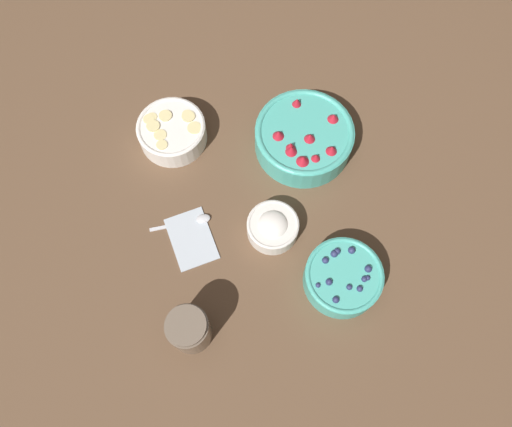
{
  "coord_description": "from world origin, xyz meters",
  "views": [
    {
      "loc": [
        0.39,
        -0.06,
        1.05
      ],
      "look_at": [
        0.0,
        -0.01,
        0.05
      ],
      "focal_mm": 35.0,
      "sensor_mm": 36.0,
      "label": 1
    }
  ],
  "objects": [
    {
      "name": "ground_plane",
      "position": [
        0.0,
        0.0,
        0.0
      ],
      "size": [
        4.0,
        4.0,
        0.0
      ],
      "primitive_type": "plane",
      "color": "brown"
    },
    {
      "name": "bowl_bananas",
      "position": [
        -0.24,
        -0.18,
        0.03
      ],
      "size": [
        0.16,
        0.16,
        0.06
      ],
      "color": "white",
      "rests_on": "ground_plane"
    },
    {
      "name": "bowl_blueberries",
      "position": [
        0.16,
        0.15,
        0.03
      ],
      "size": [
        0.16,
        0.16,
        0.07
      ],
      "color": "#47AD9E",
      "rests_on": "ground_plane"
    },
    {
      "name": "napkin",
      "position": [
        0.02,
        -0.16,
        0.0
      ],
      "size": [
        0.15,
        0.12,
        0.01
      ],
      "color": "#B2BCC6",
      "rests_on": "ground_plane"
    },
    {
      "name": "bowl_strawberries",
      "position": [
        -0.18,
        0.12,
        0.04
      ],
      "size": [
        0.23,
        0.23,
        0.09
      ],
      "color": "#47AD9E",
      "rests_on": "ground_plane"
    },
    {
      "name": "jar_chocolate",
      "position": [
        0.23,
        -0.17,
        0.05
      ],
      "size": [
        0.09,
        0.09,
        0.11
      ],
      "color": "brown",
      "rests_on": "ground_plane"
    },
    {
      "name": "spoon",
      "position": [
        -0.02,
        -0.15,
        0.0
      ],
      "size": [
        0.03,
        0.14,
        0.01
      ],
      "color": "silver",
      "rests_on": "ground_plane"
    },
    {
      "name": "bowl_cream",
      "position": [
        0.03,
        0.02,
        0.03
      ],
      "size": [
        0.11,
        0.11,
        0.06
      ],
      "color": "silver",
      "rests_on": "ground_plane"
    }
  ]
}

